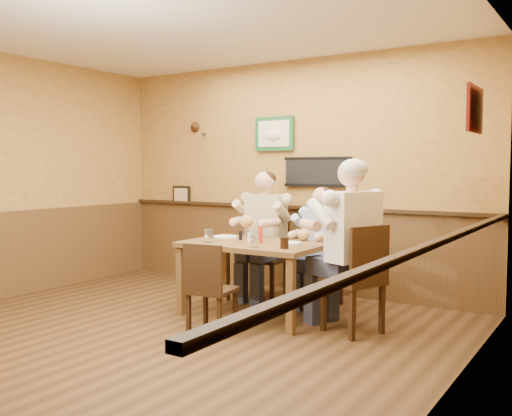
{
  "coord_description": "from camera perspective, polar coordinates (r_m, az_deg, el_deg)",
  "views": [
    {
      "loc": [
        3.44,
        -3.62,
        1.49
      ],
      "look_at": [
        0.4,
        1.12,
        1.1
      ],
      "focal_mm": 40.0,
      "sensor_mm": 36.0,
      "label": 1
    }
  ],
  "objects": [
    {
      "name": "room",
      "position": [
        5.04,
        -8.42,
        6.15
      ],
      "size": [
        5.02,
        5.03,
        2.81
      ],
      "color": "#34210F",
      "rests_on": "ground"
    },
    {
      "name": "dining_table",
      "position": [
        5.76,
        -0.15,
        -4.34
      ],
      "size": [
        1.4,
        0.9,
        0.75
      ],
      "color": "brown",
      "rests_on": "ground"
    },
    {
      "name": "chair_back_left",
      "position": [
        6.62,
        0.99,
        -4.99
      ],
      "size": [
        0.45,
        0.45,
        0.92
      ],
      "primitive_type": null,
      "rotation": [
        0.0,
        0.0,
        0.06
      ],
      "color": "#311F0F",
      "rests_on": "ground"
    },
    {
      "name": "chair_back_right",
      "position": [
        6.28,
        6.65,
        -6.0
      ],
      "size": [
        0.4,
        0.4,
        0.81
      ],
      "primitive_type": null,
      "rotation": [
        0.0,
        0.0,
        -0.06
      ],
      "color": "#311F0F",
      "rests_on": "ground"
    },
    {
      "name": "chair_right_end",
      "position": [
        5.27,
        9.66,
        -6.97
      ],
      "size": [
        0.6,
        0.6,
        0.99
      ],
      "primitive_type": null,
      "rotation": [
        0.0,
        0.0,
        -1.97
      ],
      "color": "#311F0F",
      "rests_on": "ground"
    },
    {
      "name": "chair_near_side",
      "position": [
        5.21,
        -4.41,
        -7.95
      ],
      "size": [
        0.44,
        0.44,
        0.83
      ],
      "primitive_type": null,
      "rotation": [
        0.0,
        0.0,
        3.29
      ],
      "color": "#311F0F",
      "rests_on": "ground"
    },
    {
      "name": "diner_tan_shirt",
      "position": [
        6.59,
        0.99,
        -3.29
      ],
      "size": [
        0.64,
        0.64,
        1.31
      ],
      "primitive_type": null,
      "rotation": [
        0.0,
        0.0,
        0.06
      ],
      "color": "beige",
      "rests_on": "ground"
    },
    {
      "name": "diner_blue_polo",
      "position": [
        6.26,
        6.66,
        -4.43
      ],
      "size": [
        0.57,
        0.57,
        1.16
      ],
      "primitive_type": null,
      "rotation": [
        0.0,
        0.0,
        -0.06
      ],
      "color": "#8FAAD7",
      "rests_on": "ground"
    },
    {
      "name": "diner_white_elder",
      "position": [
        5.24,
        9.69,
        -4.69
      ],
      "size": [
        0.86,
        0.86,
        1.42
      ],
      "primitive_type": null,
      "rotation": [
        0.0,
        0.0,
        -1.97
      ],
      "color": "white",
      "rests_on": "ground"
    },
    {
      "name": "water_glass_left",
      "position": [
        5.77,
        -4.76,
        -2.77
      ],
      "size": [
        0.11,
        0.11,
        0.13
      ],
      "primitive_type": "cylinder",
      "rotation": [
        0.0,
        0.0,
        0.41
      ],
      "color": "white",
      "rests_on": "dining_table"
    },
    {
      "name": "water_glass_mid",
      "position": [
        5.39,
        -0.13,
        -3.35
      ],
      "size": [
        0.09,
        0.09,
        0.11
      ],
      "primitive_type": "cylinder",
      "rotation": [
        0.0,
        0.0,
        -0.21
      ],
      "color": "white",
      "rests_on": "dining_table"
    },
    {
      "name": "cola_tumbler",
      "position": [
        5.29,
        2.86,
        -3.51
      ],
      "size": [
        0.11,
        0.11,
        0.11
      ],
      "primitive_type": "cylinder",
      "rotation": [
        0.0,
        0.0,
        0.43
      ],
      "color": "black",
      "rests_on": "dining_table"
    },
    {
      "name": "hot_sauce_bottle",
      "position": [
        5.69,
        0.44,
        -2.56
      ],
      "size": [
        0.06,
        0.06,
        0.19
      ],
      "primitive_type": "cylinder",
      "rotation": [
        0.0,
        0.0,
        -0.27
      ],
      "color": "red",
      "rests_on": "dining_table"
    },
    {
      "name": "salt_shaker",
      "position": [
        5.73,
        -0.67,
        -2.99
      ],
      "size": [
        0.05,
        0.05,
        0.09
      ],
      "primitive_type": "cylinder",
      "rotation": [
        0.0,
        0.0,
        -0.4
      ],
      "color": "silver",
      "rests_on": "dining_table"
    },
    {
      "name": "pepper_shaker",
      "position": [
        5.91,
        -1.55,
        -2.77
      ],
      "size": [
        0.04,
        0.04,
        0.09
      ],
      "primitive_type": "cylinder",
      "rotation": [
        0.0,
        0.0,
        -0.17
      ],
      "color": "black",
      "rests_on": "dining_table"
    },
    {
      "name": "plate_far_left",
      "position": [
        6.14,
        -3.07,
        -2.88
      ],
      "size": [
        0.33,
        0.33,
        0.02
      ],
      "primitive_type": "cylinder",
      "rotation": [
        0.0,
        0.0,
        0.34
      ],
      "color": "white",
      "rests_on": "dining_table"
    },
    {
      "name": "plate_far_right",
      "position": [
        5.65,
        3.42,
        -3.49
      ],
      "size": [
        0.29,
        0.29,
        0.01
      ],
      "primitive_type": "cylinder",
      "rotation": [
        0.0,
        0.0,
        -0.39
      ],
      "color": "white",
      "rests_on": "dining_table"
    }
  ]
}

